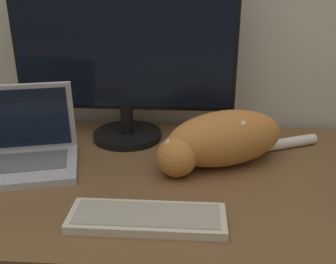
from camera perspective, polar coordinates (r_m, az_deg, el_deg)
The scene contains 5 objects.
desk at distance 1.15m, azimuth -4.39°, elevation -13.32°, with size 1.43×0.72×0.77m.
monitor at distance 1.20m, azimuth -6.42°, elevation 12.25°, with size 0.67×0.22×0.56m.
laptop at distance 1.15m, azimuth -20.72°, elevation -2.71°, with size 0.35×0.29×0.23m.
external_keyboard at distance 0.87m, azimuth -3.06°, elevation -12.36°, with size 0.34×0.12×0.02m.
cat at distance 1.08m, azimuth 7.76°, elevation -0.99°, with size 0.48×0.31×0.15m.
Camera 1 is at (0.15, -0.57, 1.28)m, focal length 42.00 mm.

